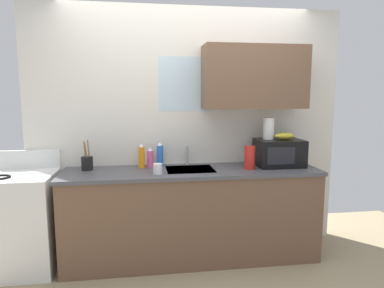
# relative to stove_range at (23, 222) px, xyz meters

# --- Properties ---
(kitchen_wall_assembly) EXTENTS (3.24, 0.42, 2.50)m
(kitchen_wall_assembly) POSITION_rel_stove_range_xyz_m (1.71, 0.30, 0.90)
(kitchen_wall_assembly) COLOR silver
(kitchen_wall_assembly) RESTS_ON ground
(counter_unit) EXTENTS (2.47, 0.63, 0.90)m
(counter_unit) POSITION_rel_stove_range_xyz_m (1.58, -0.00, 0.00)
(counter_unit) COLOR brown
(counter_unit) RESTS_ON ground
(sink_faucet) EXTENTS (0.03, 0.03, 0.19)m
(sink_faucet) POSITION_rel_stove_range_xyz_m (1.56, 0.24, 0.54)
(sink_faucet) COLOR #B2B5BA
(sink_faucet) RESTS_ON counter_unit
(stove_range) EXTENTS (0.60, 0.60, 1.08)m
(stove_range) POSITION_rel_stove_range_xyz_m (0.00, 0.00, 0.00)
(stove_range) COLOR white
(stove_range) RESTS_ON ground
(microwave) EXTENTS (0.46, 0.35, 0.27)m
(microwave) POSITION_rel_stove_range_xyz_m (2.48, 0.04, 0.58)
(microwave) COLOR black
(microwave) RESTS_ON counter_unit
(banana_bunch) EXTENTS (0.20, 0.11, 0.07)m
(banana_bunch) POSITION_rel_stove_range_xyz_m (2.53, 0.05, 0.75)
(banana_bunch) COLOR gold
(banana_bunch) RESTS_ON microwave
(paper_towel_roll) EXTENTS (0.11, 0.11, 0.22)m
(paper_towel_roll) POSITION_rel_stove_range_xyz_m (2.38, 0.10, 0.82)
(paper_towel_roll) COLOR white
(paper_towel_roll) RESTS_ON microwave
(dish_soap_bottle_blue) EXTENTS (0.07, 0.07, 0.25)m
(dish_soap_bottle_blue) POSITION_rel_stove_range_xyz_m (1.28, 0.21, 0.56)
(dish_soap_bottle_blue) COLOR blue
(dish_soap_bottle_blue) RESTS_ON counter_unit
(dish_soap_bottle_pink) EXTENTS (0.06, 0.06, 0.20)m
(dish_soap_bottle_pink) POSITION_rel_stove_range_xyz_m (1.18, 0.16, 0.54)
(dish_soap_bottle_pink) COLOR #E55999
(dish_soap_bottle_pink) RESTS_ON counter_unit
(dish_soap_bottle_orange) EXTENTS (0.06, 0.06, 0.24)m
(dish_soap_bottle_orange) POSITION_rel_stove_range_xyz_m (1.10, 0.15, 0.56)
(dish_soap_bottle_orange) COLOR orange
(dish_soap_bottle_orange) RESTS_ON counter_unit
(cereal_canister) EXTENTS (0.10, 0.10, 0.22)m
(cereal_canister) POSITION_rel_stove_range_xyz_m (2.14, -0.05, 0.55)
(cereal_canister) COLOR red
(cereal_canister) RESTS_ON counter_unit
(mug_white) EXTENTS (0.08, 0.08, 0.09)m
(mug_white) POSITION_rel_stove_range_xyz_m (1.24, -0.14, 0.49)
(mug_white) COLOR white
(mug_white) RESTS_ON counter_unit
(utensil_crock) EXTENTS (0.11, 0.11, 0.29)m
(utensil_crock) POSITION_rel_stove_range_xyz_m (0.58, 0.12, 0.51)
(utensil_crock) COLOR black
(utensil_crock) RESTS_ON counter_unit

